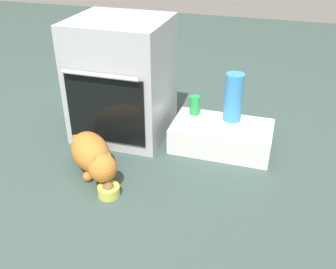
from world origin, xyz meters
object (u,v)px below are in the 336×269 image
food_bowl (109,190)px  oven (122,79)px  soda_can (195,105)px  cat (93,155)px  pantry_cabinet (221,136)px  water_bottle (233,97)px

food_bowl → oven: bearing=105.6°
soda_can → oven: bearing=-169.6°
cat → food_bowl: bearing=0.0°
soda_can → pantry_cabinet: bearing=-26.2°
water_bottle → oven: bearing=-174.0°
oven → food_bowl: size_ratio=6.52×
water_bottle → soda_can: size_ratio=2.50×
water_bottle → soda_can: water_bottle is taller
oven → food_bowl: oven is taller
pantry_cabinet → water_bottle: water_bottle is taller
food_bowl → cat: cat is taller
pantry_cabinet → soda_can: 0.26m
oven → water_bottle: (0.69, 0.07, -0.06)m
water_bottle → soda_can: bearing=177.4°
food_bowl → cat: bearing=135.3°
food_bowl → water_bottle: size_ratio=0.38×
soda_can → food_bowl: bearing=-110.1°
cat → water_bottle: 0.90m
oven → water_bottle: oven is taller
oven → pantry_cabinet: (0.65, -0.01, -0.29)m
oven → food_bowl: 0.76m
cat → soda_can: (0.44, 0.57, 0.10)m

